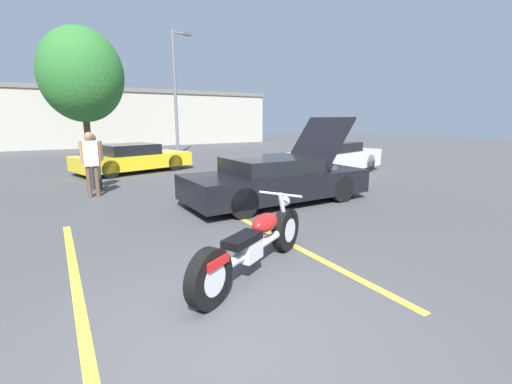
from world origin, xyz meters
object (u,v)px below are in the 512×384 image
(spectator_by_show_car, at_px, (91,159))
(light_pole, at_px, (176,87))
(parked_car_mid_row, at_px, (133,158))
(show_car_hood_open, at_px, (277,179))
(spectator_near_motorcycle, at_px, (94,157))
(parked_car_right_row, at_px, (332,158))
(tree_background, at_px, (82,75))
(motorcycle, at_px, (254,245))

(spectator_by_show_car, bearing_deg, light_pole, 60.59)
(parked_car_mid_row, bearing_deg, show_car_hood_open, -89.66)
(show_car_hood_open, relative_size, spectator_near_motorcycle, 2.83)
(parked_car_right_row, relative_size, spectator_near_motorcycle, 3.00)
(parked_car_mid_row, height_order, spectator_by_show_car, spectator_by_show_car)
(light_pole, xyz_separation_m, parked_car_right_row, (2.70, -10.33, -3.29))
(parked_car_mid_row, distance_m, parked_car_right_row, 7.86)
(parked_car_right_row, bearing_deg, tree_background, 113.05)
(parked_car_right_row, bearing_deg, spectator_by_show_car, 164.20)
(spectator_near_motorcycle, bearing_deg, spectator_by_show_car, -98.99)
(tree_background, bearing_deg, parked_car_right_row, -52.18)
(tree_background, distance_m, parked_car_right_row, 13.00)
(tree_background, bearing_deg, parked_car_mid_row, -79.18)
(light_pole, bearing_deg, spectator_near_motorcycle, -121.52)
(spectator_near_motorcycle, height_order, spectator_by_show_car, spectator_by_show_car)
(light_pole, height_order, parked_car_mid_row, light_pole)
(light_pole, relative_size, spectator_by_show_car, 4.04)
(spectator_near_motorcycle, bearing_deg, motorcycle, -81.02)
(light_pole, relative_size, motorcycle, 2.94)
(tree_background, distance_m, parked_car_mid_row, 6.77)
(motorcycle, distance_m, show_car_hood_open, 4.17)
(spectator_near_motorcycle, bearing_deg, parked_car_mid_row, 61.08)
(tree_background, bearing_deg, light_pole, 5.28)
(light_pole, height_order, motorcycle, light_pole)
(tree_background, relative_size, motorcycle, 2.73)
(motorcycle, distance_m, parked_car_right_row, 9.38)
(light_pole, bearing_deg, show_car_hood_open, -97.80)
(parked_car_mid_row, bearing_deg, spectator_near_motorcycle, -134.78)
(light_pole, height_order, tree_background, light_pole)
(light_pole, relative_size, tree_background, 1.08)
(motorcycle, bearing_deg, tree_background, 62.64)
(tree_background, distance_m, spectator_by_show_car, 10.25)
(show_car_hood_open, distance_m, parked_car_right_row, 5.35)
(tree_background, distance_m, motorcycle, 16.46)
(tree_background, xyz_separation_m, parked_car_right_row, (7.66, -9.87, -3.61))
(motorcycle, bearing_deg, show_car_hood_open, 22.31)
(motorcycle, xyz_separation_m, spectator_by_show_car, (-1.35, 6.29, 0.63))
(parked_car_right_row, height_order, spectator_near_motorcycle, spectator_near_motorcycle)
(parked_car_right_row, relative_size, spectator_by_show_car, 2.83)
(tree_background, xyz_separation_m, parked_car_mid_row, (1.07, -5.58, -3.67))
(tree_background, height_order, spectator_by_show_car, tree_background)
(motorcycle, height_order, parked_car_right_row, parked_car_right_row)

